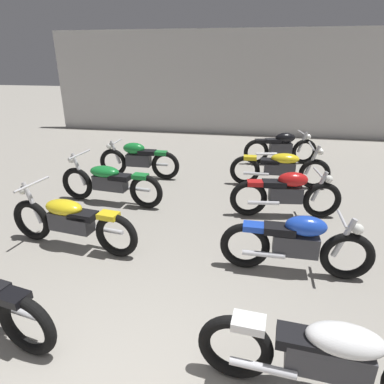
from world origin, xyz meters
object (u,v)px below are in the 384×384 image
(motorcycle_right_row_1, at_px, (296,243))
(motorcycle_left_row_1, at_px, (71,220))
(motorcycle_right_row_3, at_px, (280,167))
(motorcycle_right_row_4, at_px, (281,147))
(motorcycle_left_row_3, at_px, (138,159))
(motorcycle_right_row_0, at_px, (329,357))
(motorcycle_right_row_2, at_px, (286,193))
(motorcycle_left_row_2, at_px, (110,182))

(motorcycle_right_row_1, bearing_deg, motorcycle_left_row_1, 178.93)
(motorcycle_right_row_3, height_order, motorcycle_right_row_4, motorcycle_right_row_3)
(motorcycle_left_row_3, relative_size, motorcycle_right_row_0, 0.91)
(motorcycle_left_row_1, distance_m, motorcycle_right_row_2, 3.64)
(motorcycle_left_row_3, distance_m, motorcycle_right_row_3, 3.27)
(motorcycle_left_row_2, height_order, motorcycle_right_row_4, motorcycle_left_row_2)
(motorcycle_right_row_2, bearing_deg, motorcycle_right_row_4, 88.42)
(motorcycle_left_row_1, bearing_deg, motorcycle_right_row_4, 56.41)
(motorcycle_right_row_0, distance_m, motorcycle_right_row_4, 6.84)
(motorcycle_left_row_1, bearing_deg, motorcycle_right_row_0, -29.15)
(motorcycle_left_row_1, relative_size, motorcycle_left_row_3, 1.10)
(motorcycle_left_row_1, relative_size, motorcycle_right_row_3, 1.00)
(motorcycle_left_row_3, height_order, motorcycle_right_row_4, same)
(motorcycle_right_row_4, bearing_deg, motorcycle_right_row_3, -93.74)
(motorcycle_right_row_0, height_order, motorcycle_right_row_4, motorcycle_right_row_0)
(motorcycle_right_row_1, distance_m, motorcycle_right_row_2, 1.74)
(motorcycle_left_row_3, relative_size, motorcycle_right_row_1, 1.00)
(motorcycle_right_row_3, bearing_deg, motorcycle_right_row_4, 86.26)
(motorcycle_right_row_1, bearing_deg, motorcycle_right_row_4, 89.06)
(motorcycle_left_row_2, bearing_deg, motorcycle_right_row_2, 0.55)
(motorcycle_right_row_0, xyz_separation_m, motorcycle_right_row_1, (-0.09, 1.79, 0.01))
(motorcycle_right_row_0, distance_m, motorcycle_right_row_2, 3.54)
(motorcycle_left_row_2, relative_size, motorcycle_right_row_4, 1.11)
(motorcycle_left_row_1, bearing_deg, motorcycle_right_row_2, 27.59)
(motorcycle_right_row_1, distance_m, motorcycle_right_row_3, 3.28)
(motorcycle_right_row_2, height_order, motorcycle_right_row_4, same)
(motorcycle_right_row_2, bearing_deg, motorcycle_right_row_1, -89.72)
(motorcycle_left_row_1, height_order, motorcycle_right_row_3, same)
(motorcycle_left_row_3, relative_size, motorcycle_right_row_4, 1.01)
(motorcycle_right_row_2, xyz_separation_m, motorcycle_right_row_3, (-0.02, 1.54, -0.01))
(motorcycle_left_row_2, height_order, motorcycle_right_row_2, motorcycle_left_row_2)
(motorcycle_left_row_2, distance_m, motorcycle_left_row_3, 1.57)
(motorcycle_right_row_4, bearing_deg, motorcycle_right_row_0, -89.95)
(motorcycle_left_row_1, height_order, motorcycle_right_row_0, same)
(motorcycle_left_row_2, bearing_deg, motorcycle_left_row_1, -86.32)
(motorcycle_left_row_3, distance_m, motorcycle_right_row_4, 3.82)
(motorcycle_right_row_1, distance_m, motorcycle_right_row_4, 5.05)
(motorcycle_right_row_1, height_order, motorcycle_right_row_4, same)
(motorcycle_right_row_1, bearing_deg, motorcycle_right_row_2, 90.28)
(motorcycle_left_row_1, distance_m, motorcycle_left_row_2, 1.66)
(motorcycle_left_row_1, height_order, motorcycle_right_row_1, motorcycle_left_row_1)
(motorcycle_left_row_2, distance_m, motorcycle_right_row_0, 4.90)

